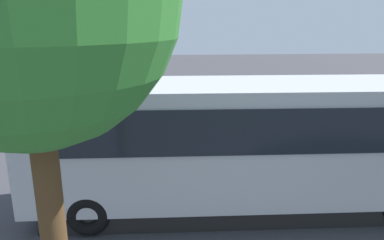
# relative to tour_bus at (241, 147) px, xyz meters

# --- Properties ---
(ground_plane) EXTENTS (80.00, 80.00, 0.00)m
(ground_plane) POSITION_rel_tour_bus_xyz_m (-0.79, -5.08, -1.65)
(ground_plane) COLOR #38383D
(tour_bus) EXTENTS (10.42, 2.86, 3.25)m
(tour_bus) POSITION_rel_tour_bus_xyz_m (0.00, 0.00, 0.00)
(tour_bus) COLOR #B7BABF
(tour_bus) RESTS_ON ground_plane
(spectator_far_left) EXTENTS (0.58, 0.38, 1.67)m
(spectator_far_left) POSITION_rel_tour_bus_xyz_m (-2.10, -3.16, -0.66)
(spectator_far_left) COLOR black
(spectator_far_left) RESTS_ON ground_plane
(spectator_left) EXTENTS (0.58, 0.38, 1.71)m
(spectator_left) POSITION_rel_tour_bus_xyz_m (-0.63, -3.05, -0.63)
(spectator_left) COLOR #473823
(spectator_left) RESTS_ON ground_plane
(spectator_centre) EXTENTS (0.57, 0.39, 1.75)m
(spectator_centre) POSITION_rel_tour_bus_xyz_m (0.52, -3.02, -0.59)
(spectator_centre) COLOR black
(spectator_centre) RESTS_ON ground_plane
(spectator_right) EXTENTS (0.57, 0.38, 1.75)m
(spectator_right) POSITION_rel_tour_bus_xyz_m (1.86, -3.12, -0.61)
(spectator_right) COLOR #473823
(spectator_right) RESTS_ON ground_plane
(parked_motorcycle_silver) EXTENTS (2.04, 0.68, 0.99)m
(parked_motorcycle_silver) POSITION_rel_tour_bus_xyz_m (-1.87, -2.26, -1.16)
(parked_motorcycle_silver) COLOR black
(parked_motorcycle_silver) RESTS_ON ground_plane
(stunt_motorcycle) EXTENTS (1.89, 0.69, 1.86)m
(stunt_motorcycle) POSITION_rel_tour_bus_xyz_m (2.83, -6.84, -0.60)
(stunt_motorcycle) COLOR black
(stunt_motorcycle) RESTS_ON ground_plane
(traffic_cone) EXTENTS (0.34, 0.34, 0.63)m
(traffic_cone) POSITION_rel_tour_bus_xyz_m (1.62, -7.74, -1.34)
(traffic_cone) COLOR orange
(traffic_cone) RESTS_ON ground_plane
(bay_line_a) EXTENTS (0.26, 3.81, 0.01)m
(bay_line_a) POSITION_rel_tour_bus_xyz_m (-3.37, -5.48, -1.64)
(bay_line_a) COLOR white
(bay_line_a) RESTS_ON ground_plane
(bay_line_b) EXTENTS (0.28, 4.28, 0.01)m
(bay_line_b) POSITION_rel_tour_bus_xyz_m (-0.79, -5.48, -1.64)
(bay_line_b) COLOR white
(bay_line_b) RESTS_ON ground_plane
(bay_line_c) EXTENTS (0.27, 3.99, 0.01)m
(bay_line_c) POSITION_rel_tour_bus_xyz_m (1.79, -5.48, -1.64)
(bay_line_c) COLOR white
(bay_line_c) RESTS_ON ground_plane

